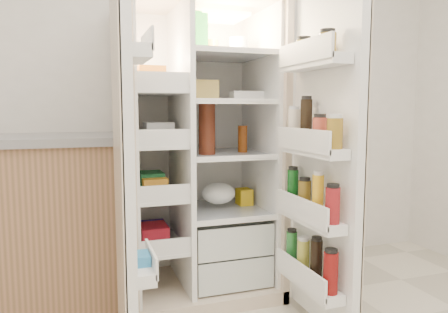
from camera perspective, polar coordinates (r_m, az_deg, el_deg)
name	(u,v)px	position (r m, az deg, el deg)	size (l,w,h in m)	color
wall_back	(185,81)	(3.00, -5.22, 10.07)	(4.00, 0.02, 2.70)	white
refrigerator	(199,174)	(2.68, -3.44, -2.41)	(0.92, 0.70, 1.80)	beige
freezer_door	(125,167)	(1.98, -13.21, -1.44)	(0.15, 0.40, 1.72)	white
fridge_door	(323,165)	(2.22, 13.15, -1.07)	(0.17, 0.58, 1.72)	white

